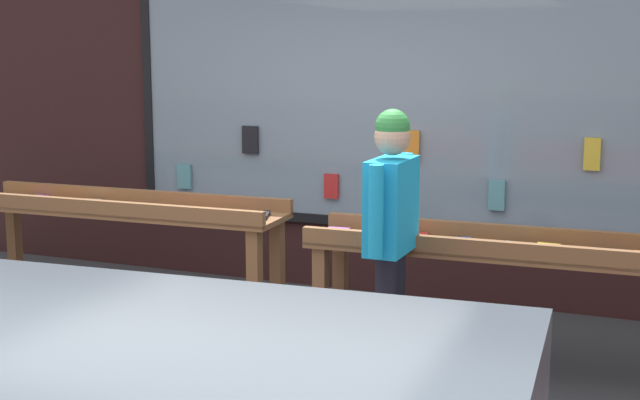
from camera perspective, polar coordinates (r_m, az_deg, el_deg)
name	(u,v)px	position (r m, az deg, el deg)	size (l,w,h in m)	color
ground_plane	(239,384)	(5.72, -5.22, -11.66)	(40.00, 40.00, 0.00)	#38383A
shopfront_facade	(374,102)	(7.51, 3.51, 6.29)	(8.24, 0.29, 3.26)	#331919
display_table_left	(123,219)	(7.00, -12.52, -1.21)	(2.62, 0.67, 0.96)	brown
display_table_right	(506,260)	(5.90, 11.79, -3.76)	(2.62, 0.67, 0.90)	brown
person_browsing	(391,223)	(5.53, 4.58, -1.47)	(0.23, 0.67, 1.71)	black
small_dog	(431,354)	(5.38, 7.13, -9.78)	(0.35, 0.55, 0.42)	black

